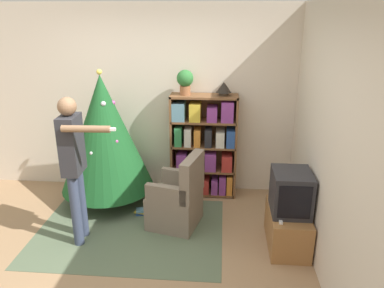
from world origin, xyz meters
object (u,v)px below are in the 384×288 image
Objects in this scene: potted_plant at (185,80)px; table_lamp at (224,88)px; bookshelf at (204,148)px; television at (291,192)px; christmas_tree at (104,134)px; armchair at (178,201)px; standing_person at (74,159)px.

potted_plant reaches higher than table_lamp.
bookshelf is 1.54m from television.
table_lamp is at bearing 12.67° from christmas_tree.
table_lamp is (1.53, 0.34, 0.56)m from christmas_tree.
armchair is 2.80× the size of potted_plant.
christmas_tree is 1.32m from armchair.
armchair is (-0.27, -0.86, -0.37)m from bookshelf.
christmas_tree is 1.26m from potted_plant.
armchair reaches higher than television.
standing_person is at bearing -136.27° from bookshelf.
bookshelf reaches higher than television.
table_lamp reaches higher than bookshelf.
television is at bearing -20.21° from christmas_tree.
standing_person is at bearing -54.66° from armchair.
table_lamp is at bearing 126.69° from standing_person.
standing_person is (-1.06, -0.41, 0.67)m from armchair.
potted_plant is (1.07, 1.27, 0.63)m from standing_person.
christmas_tree is at bearing 175.13° from standing_person.
christmas_tree is (-2.28, 0.84, 0.32)m from television.
armchair is at bearing -120.95° from table_lamp.
potted_plant is at bearing 136.67° from television.
bookshelf is 0.97m from potted_plant.
television is 2.45m from christmas_tree.
potted_plant reaches higher than television.
armchair is 4.60× the size of table_lamp.
standing_person reaches higher than table_lamp.
table_lamp is (1.58, 1.27, 0.55)m from standing_person.
television is 0.26× the size of christmas_tree.
christmas_tree is at bearing 159.79° from television.
table_lamp is (-0.75, 1.18, 0.88)m from television.
christmas_tree is 1.97× the size of armchair.
television is 2.35m from standing_person.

